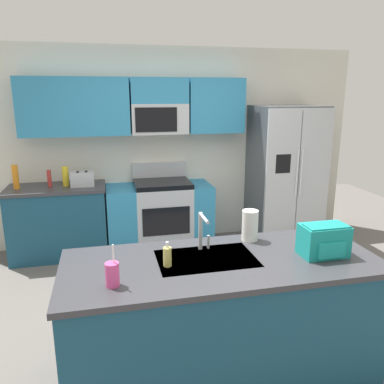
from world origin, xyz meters
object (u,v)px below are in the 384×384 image
(bottle_yellow, at_px, (65,176))
(sink_faucet, at_px, (202,229))
(range_oven, at_px, (160,215))
(drink_cup_pink, at_px, (112,274))
(toaster, at_px, (82,179))
(bottle_orange, at_px, (16,177))
(pepper_mill, at_px, (49,179))
(refrigerator, at_px, (285,174))
(backpack, at_px, (324,240))
(soap_dispenser, at_px, (167,256))
(paper_towel_roll, at_px, (250,225))

(bottle_yellow, distance_m, sink_faucet, 2.58)
(range_oven, distance_m, drink_cup_pink, 2.84)
(toaster, height_order, bottle_yellow, bottle_yellow)
(bottle_orange, bearing_deg, pepper_mill, 2.76)
(refrigerator, xyz_separation_m, bottle_yellow, (-2.90, 0.08, 0.10))
(range_oven, relative_size, backpack, 4.25)
(refrigerator, relative_size, backpack, 5.78)
(toaster, relative_size, sink_faucet, 0.99)
(soap_dispenser, bearing_deg, pepper_mill, 112.48)
(bottle_yellow, height_order, drink_cup_pink, drink_cup_pink)
(toaster, bearing_deg, range_oven, 3.15)
(bottle_orange, bearing_deg, backpack, -45.64)
(range_oven, height_order, paper_towel_roll, paper_towel_roll)
(sink_faucet, xyz_separation_m, paper_towel_roll, (0.41, 0.11, -0.05))
(pepper_mill, relative_size, bottle_yellow, 0.86)
(pepper_mill, bearing_deg, drink_cup_pink, -75.95)
(sink_faucet, bearing_deg, bottle_yellow, 116.16)
(bottle_yellow, distance_m, soap_dispenser, 2.66)
(refrigerator, height_order, pepper_mill, refrigerator)
(range_oven, bearing_deg, pepper_mill, -179.89)
(sink_faucet, distance_m, drink_cup_pink, 0.77)
(refrigerator, relative_size, toaster, 6.61)
(drink_cup_pink, bearing_deg, bottle_orange, 111.39)
(toaster, bearing_deg, backpack, -55.45)
(bottle_orange, relative_size, bottle_yellow, 1.20)
(sink_faucet, height_order, soap_dispenser, sink_faucet)
(refrigerator, bearing_deg, paper_towel_roll, -122.40)
(sink_faucet, distance_m, soap_dispenser, 0.37)
(bottle_orange, relative_size, drink_cup_pink, 1.09)
(backpack, bearing_deg, refrigerator, 69.31)
(drink_cup_pink, bearing_deg, soap_dispenser, 28.40)
(toaster, height_order, drink_cup_pink, drink_cup_pink)
(toaster, bearing_deg, pepper_mill, 172.68)
(toaster, relative_size, soap_dispenser, 1.65)
(sink_faucet, bearing_deg, pepper_mill, 119.89)
(range_oven, relative_size, toaster, 4.86)
(pepper_mill, bearing_deg, refrigerator, -1.29)
(range_oven, height_order, soap_dispenser, range_oven)
(paper_towel_roll, bearing_deg, toaster, 122.18)
(bottle_yellow, xyz_separation_m, soap_dispenser, (0.85, -2.52, -0.05))
(bottle_orange, distance_m, paper_towel_roll, 3.03)
(range_oven, relative_size, sink_faucet, 4.82)
(sink_faucet, xyz_separation_m, soap_dispenser, (-0.29, -0.20, -0.10))
(toaster, bearing_deg, drink_cup_pink, -83.82)
(refrigerator, xyz_separation_m, soap_dispenser, (-2.05, -2.44, 0.04))
(pepper_mill, bearing_deg, toaster, -7.32)
(pepper_mill, bearing_deg, soap_dispenser, -67.52)
(refrigerator, height_order, drink_cup_pink, refrigerator)
(soap_dispenser, xyz_separation_m, backpack, (1.10, -0.08, 0.05))
(range_oven, distance_m, paper_towel_roll, 2.30)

